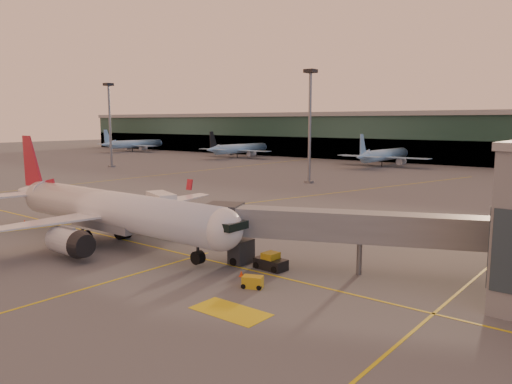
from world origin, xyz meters
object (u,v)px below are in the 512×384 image
Objects in this scene: catering_truck at (161,207)px; gpu_cart at (253,282)px; main_airplane at (108,211)px; pushback_tug at (270,262)px.

catering_truck is 3.05× the size of gpu_cart.
main_airplane is 12.34× the size of pushback_tug.
pushback_tug is at bearing 89.10° from gpu_cart.
catering_truck is at bearing 108.76° from main_airplane.
main_airplane is 21.02m from pushback_tug.
gpu_cart is at bearing -3.80° from main_airplane.
pushback_tug is (-2.11, 5.31, 0.16)m from gpu_cart.
main_airplane is 11.92m from catering_truck.
main_airplane is at bearing 153.77° from gpu_cart.
pushback_tug reaches higher than gpu_cart.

